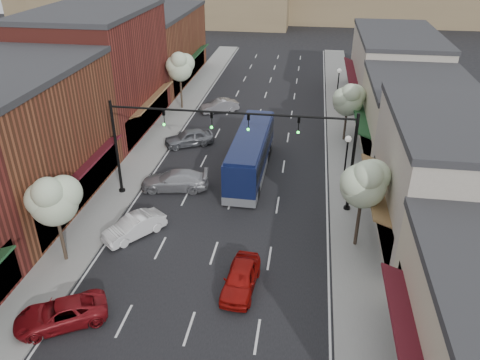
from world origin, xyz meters
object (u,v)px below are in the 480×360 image
at_px(signal_mast_left, 148,136).
at_px(parked_car_d, 189,138).
at_px(tree_left_near, 53,199).
at_px(tree_right_near, 365,182).
at_px(coach_bus, 251,153).
at_px(parked_car_b, 134,227).
at_px(parked_car_c, 175,180).
at_px(parked_car_a, 61,314).
at_px(tree_right_far, 349,99).
at_px(parked_car_e, 219,106).
at_px(signal_mast_right, 316,147).
at_px(tree_left_far, 180,66).
at_px(lamp_post_far, 338,82).
at_px(red_hatchback, 241,278).
at_px(lamp_post_near, 346,155).

relative_size(signal_mast_left, parked_car_d, 1.93).
relative_size(tree_left_near, parked_car_d, 1.33).
distance_m(tree_right_near, coach_bus, 11.71).
bearing_deg(parked_car_b, parked_car_c, 119.43).
distance_m(parked_car_a, parked_car_b, 7.65).
height_order(tree_right_far, parked_car_e, tree_right_far).
distance_m(tree_right_far, tree_left_near, 25.99).
relative_size(signal_mast_right, signal_mast_left, 1.00).
relative_size(tree_left_far, coach_bus, 0.56).
bearing_deg(tree_left_near, parked_car_d, 79.98).
xyz_separation_m(tree_left_far, parked_car_d, (3.00, -9.00, -3.88)).
bearing_deg(tree_left_near, signal_mast_right, 30.14).
distance_m(lamp_post_far, parked_car_a, 35.52).
distance_m(red_hatchback, parked_car_b, 8.21).
height_order(coach_bus, parked_car_e, coach_bus).
relative_size(tree_left_far, red_hatchback, 1.52).
height_order(signal_mast_left, parked_car_e, signal_mast_left).
bearing_deg(parked_car_a, coach_bus, 127.90).
bearing_deg(tree_right_near, parked_car_c, 157.71).
bearing_deg(tree_right_far, parked_car_c, -139.68).
height_order(signal_mast_left, coach_bus, signal_mast_left).
bearing_deg(coach_bus, tree_right_far, 45.88).
height_order(tree_right_near, tree_right_far, tree_right_near).
distance_m(signal_mast_left, red_hatchback, 12.30).
xyz_separation_m(signal_mast_right, parked_car_c, (-9.99, 1.16, -3.91)).
height_order(tree_right_far, parked_car_d, tree_right_far).
relative_size(signal_mast_right, parked_car_b, 2.04).
xyz_separation_m(parked_car_b, parked_car_c, (0.87, 6.13, 0.05)).
relative_size(red_hatchback, parked_car_c, 0.83).
bearing_deg(tree_left_far, parked_car_e, -3.38).
bearing_deg(signal_mast_right, parked_car_e, 119.02).
height_order(lamp_post_far, parked_car_e, lamp_post_far).
xyz_separation_m(tree_right_far, parked_car_e, (-12.55, 5.76, -3.34)).
height_order(coach_bus, parked_car_b, coach_bus).
height_order(signal_mast_left, parked_car_d, signal_mast_left).
height_order(red_hatchback, parked_car_c, parked_car_c).
distance_m(signal_mast_right, parked_car_a, 17.71).
bearing_deg(parked_car_c, lamp_post_near, 87.78).
xyz_separation_m(tree_left_far, parked_car_c, (3.89, -16.79, -3.89)).
height_order(tree_left_near, lamp_post_far, tree_left_near).
relative_size(tree_right_far, parked_car_e, 1.37).
bearing_deg(parked_car_b, tree_left_near, -96.86).
height_order(lamp_post_far, coach_bus, lamp_post_far).
xyz_separation_m(lamp_post_near, parked_car_c, (-12.17, -1.35, -2.30)).
relative_size(tree_right_near, parked_car_b, 1.48).
relative_size(lamp_post_far, parked_car_a, 1.02).
bearing_deg(parked_car_b, red_hatchback, 9.83).
xyz_separation_m(tree_left_near, parked_car_a, (2.05, -4.51, -3.61)).
distance_m(coach_bus, parked_car_d, 7.59).
distance_m(signal_mast_right, parked_car_d, 14.61).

